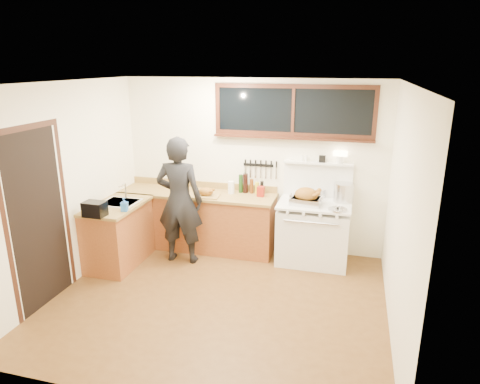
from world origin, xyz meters
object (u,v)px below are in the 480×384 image
(cutting_board, at_px, (206,193))
(vintage_stove, at_px, (313,231))
(roast_turkey, at_px, (306,197))
(man, at_px, (180,201))

(cutting_board, bearing_deg, vintage_stove, 4.21)
(vintage_stove, bearing_deg, roast_turkey, -140.06)
(man, bearing_deg, cutting_board, 52.70)
(vintage_stove, relative_size, roast_turkey, 3.49)
(man, xyz_separation_m, cutting_board, (0.27, 0.36, 0.03))
(vintage_stove, distance_m, cutting_board, 1.67)
(vintage_stove, distance_m, man, 1.98)
(vintage_stove, xyz_separation_m, man, (-1.87, -0.48, 0.46))
(cutting_board, distance_m, roast_turkey, 1.48)
(cutting_board, relative_size, roast_turkey, 0.93)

